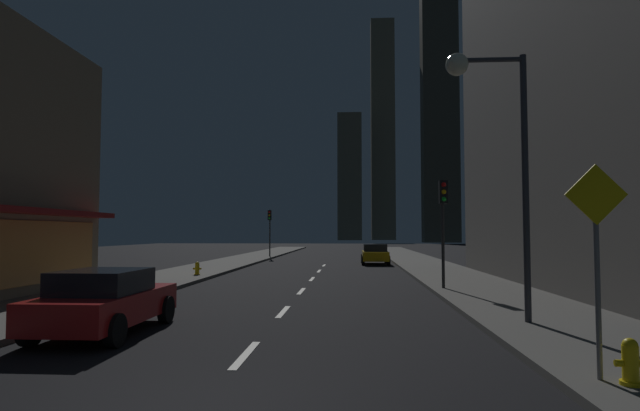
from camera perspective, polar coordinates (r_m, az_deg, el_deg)
The scene contains 15 objects.
ground_plane at distance 38.53m, azimuth 0.68°, elevation -6.50°, with size 78.00×136.00×0.10m, color black.
sidewalk_right at distance 38.79m, azimuth 11.12°, elevation -6.23°, with size 4.00×76.00×0.15m, color #605E59.
sidewalk_left at distance 39.51m, azimuth -9.58°, elevation -6.19°, with size 4.00×76.00×0.15m, color #605E59.
lane_marking_center at distance 20.24m, azimuth -2.09°, elevation -9.49°, with size 0.16×33.40×0.01m.
skyscraper_distant_tall at distance 156.37m, azimuth 3.31°, elevation 3.17°, with size 7.23×7.61×38.24m, color #5C5745.
skyscraper_distant_mid at distance 163.84m, azimuth 6.99°, elevation 8.37°, with size 7.30×6.14×69.12m, color #5E5946.
skyscraper_distant_short at distance 126.47m, azimuth 13.10°, elevation 14.00°, with size 8.24×5.06×78.26m, color #403D30.
car_parked_near at distance 12.78m, azimuth -22.75°, elevation -9.74°, with size 1.98×4.24×1.45m.
car_parked_far at distance 37.40m, azimuth 6.13°, elevation -5.37°, with size 1.98×4.24×1.45m.
fire_hydrant_yellow_near at distance 8.71m, azimuth 31.23°, elevation -14.75°, with size 0.42×0.30×0.65m.
fire_hydrant_far_left at distance 26.98m, azimuth -13.49°, elevation -6.83°, with size 0.42×0.30×0.65m.
traffic_light_near_right at distance 20.38m, azimuth 13.52°, elevation -0.39°, with size 0.32×0.48×4.20m.
traffic_light_far_left at distance 46.58m, azimuth -5.61°, elevation -1.89°, with size 0.32×0.48×4.20m.
street_lamp_right at distance 13.42m, azimuth 18.36°, elevation 9.08°, with size 1.96×0.56×6.58m.
pedestrian_crossing_sign at distance 8.60m, azimuth 28.41°, elevation -4.47°, with size 0.91×0.08×3.15m.
Camera 1 is at (2.01, -6.41, 2.29)m, focal length 28.80 mm.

